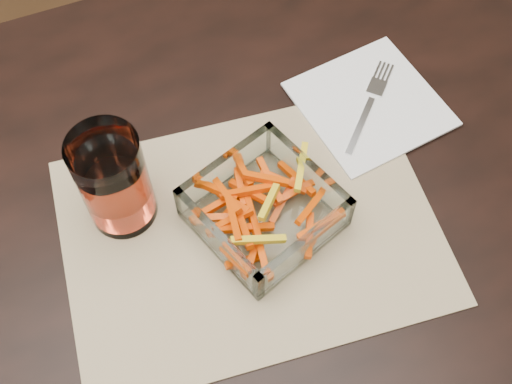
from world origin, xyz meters
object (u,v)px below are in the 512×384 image
tumbler (115,183)px  fork (370,103)px  dining_table (150,289)px  glass_bowl (264,210)px

tumbler → fork: (0.36, 0.03, -0.06)m
dining_table → tumbler: bearing=86.7°
glass_bowl → fork: (0.20, 0.11, -0.02)m
glass_bowl → fork: bearing=27.9°
fork → dining_table: bearing=-118.7°
fork → glass_bowl: bearing=-106.5°
glass_bowl → fork: 0.23m
glass_bowl → tumbler: size_ratio=1.34×
dining_table → fork: bearing=15.8°
dining_table → glass_bowl: bearing=-1.7°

